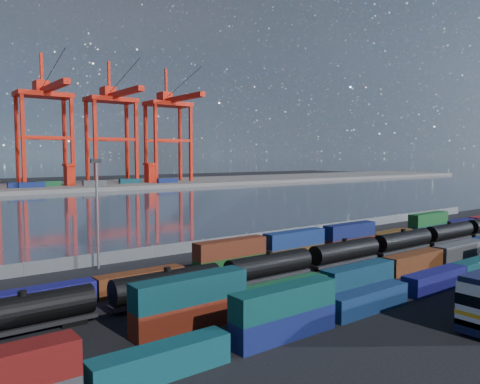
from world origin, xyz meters
TOP-DOWN VIEW (x-y plane):
  - ground at (0.00, 0.00)m, footprint 700.00×700.00m
  - harbor_water at (0.00, 105.00)m, footprint 700.00×700.00m
  - far_quay at (0.00, 210.00)m, footprint 700.00×70.00m
  - container_row_south at (0.57, -10.96)m, footprint 138.24×2.33m
  - container_row_mid at (-10.71, -3.49)m, footprint 141.58×2.48m
  - container_row_north at (8.99, 11.49)m, footprint 140.71×2.35m
  - tanker_string at (1.28, 4.82)m, footprint 137.81×2.97m
  - waterfront_fence at (-0.00, 28.00)m, footprint 160.12×0.12m
  - yard_light_mast at (-30.00, 26.00)m, footprint 1.60×0.40m
  - gantry_cranes at (-7.50, 203.18)m, footprint 201.36×50.61m
  - quay_containers at (-11.00, 195.46)m, footprint 172.58×10.99m
  - straddle_carriers at (-2.50, 200.00)m, footprint 140.00×7.00m

SIDE VIEW (x-z plane):
  - ground at x=0.00m, z-range 0.00..0.00m
  - harbor_water at x=0.00m, z-range 0.01..0.01m
  - far_quay at x=0.00m, z-range 0.00..2.00m
  - waterfront_fence at x=0.00m, z-range -0.10..2.10m
  - container_row_mid at x=-10.71m, z-range -0.88..4.40m
  - container_row_south at x=0.57m, z-range -0.58..4.39m
  - container_row_north at x=8.99m, z-range -0.58..4.42m
  - tanker_string at x=1.28m, z-range 0.01..4.25m
  - quay_containers at x=-11.00m, z-range 2.00..4.60m
  - straddle_carriers at x=-2.50m, z-range 2.27..13.37m
  - yard_light_mast at x=-30.00m, z-range 1.00..17.60m
  - gantry_cranes at x=-7.50m, z-range 7.74..76.27m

